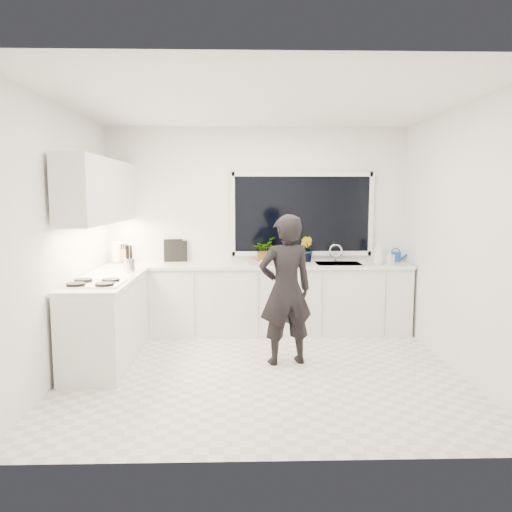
{
  "coord_description": "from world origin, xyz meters",
  "views": [
    {
      "loc": [
        -0.2,
        -4.96,
        1.82
      ],
      "look_at": [
        -0.05,
        0.4,
        1.15
      ],
      "focal_mm": 35.0,
      "sensor_mm": 36.0,
      "label": 1
    }
  ],
  "objects": [
    {
      "name": "upper_cabinets",
      "position": [
        -1.79,
        0.7,
        1.85
      ],
      "size": [
        0.34,
        2.1,
        0.7
      ],
      "primitive_type": "cube",
      "color": "white",
      "rests_on": "wall_left"
    },
    {
      "name": "wall_back",
      "position": [
        0.0,
        1.76,
        1.35
      ],
      "size": [
        4.0,
        0.02,
        2.7
      ],
      "primitive_type": "cube",
      "color": "white",
      "rests_on": "ground"
    },
    {
      "name": "countertop_left",
      "position": [
        -1.67,
        0.35,
        0.9
      ],
      "size": [
        0.62,
        1.6,
        0.04
      ],
      "primitive_type": "cube",
      "color": "silver",
      "rests_on": "base_cabinets_left"
    },
    {
      "name": "paper_towel_roll",
      "position": [
        -1.85,
        1.55,
        1.05
      ],
      "size": [
        0.12,
        0.12,
        0.26
      ],
      "primitive_type": "cylinder",
      "rotation": [
        0.0,
        0.0,
        -0.12
      ],
      "color": "white",
      "rests_on": "countertop_back"
    },
    {
      "name": "picture_frame_small",
      "position": [
        -1.13,
        1.69,
        1.07
      ],
      "size": [
        0.25,
        0.05,
        0.3
      ],
      "primitive_type": "cube",
      "rotation": [
        0.0,
        0.0,
        0.11
      ],
      "color": "black",
      "rests_on": "countertop_back"
    },
    {
      "name": "floor",
      "position": [
        0.0,
        0.0,
        -0.01
      ],
      "size": [
        4.0,
        3.5,
        0.02
      ],
      "primitive_type": "cube",
      "color": "beige",
      "rests_on": "ground"
    },
    {
      "name": "herb_plants",
      "position": [
        0.26,
        1.61,
        1.08
      ],
      "size": [
        0.85,
        0.38,
        0.33
      ],
      "color": "#26662D",
      "rests_on": "countertop_back"
    },
    {
      "name": "sink",
      "position": [
        1.05,
        1.45,
        0.87
      ],
      "size": [
        0.58,
        0.42,
        0.14
      ],
      "primitive_type": "cube",
      "color": "silver",
      "rests_on": "countertop_back"
    },
    {
      "name": "picture_frame_large",
      "position": [
        -1.05,
        1.69,
        1.06
      ],
      "size": [
        0.22,
        0.04,
        0.28
      ],
      "primitive_type": "cube",
      "rotation": [
        0.0,
        0.0,
        0.08
      ],
      "color": "black",
      "rests_on": "countertop_back"
    },
    {
      "name": "stovetop",
      "position": [
        -1.69,
        -0.0,
        0.94
      ],
      "size": [
        0.56,
        0.48,
        0.03
      ],
      "primitive_type": "cube",
      "color": "black",
      "rests_on": "countertop_left"
    },
    {
      "name": "base_cabinets_back",
      "position": [
        0.0,
        1.45,
        0.44
      ],
      "size": [
        3.92,
        0.58,
        0.88
      ],
      "primitive_type": "cube",
      "color": "white",
      "rests_on": "floor"
    },
    {
      "name": "knife_block",
      "position": [
        -1.74,
        1.59,
        1.03
      ],
      "size": [
        0.14,
        0.11,
        0.22
      ],
      "primitive_type": "cube",
      "rotation": [
        0.0,
        0.0,
        -0.05
      ],
      "color": "brown",
      "rests_on": "countertop_back"
    },
    {
      "name": "soap_bottles",
      "position": [
        1.57,
        1.3,
        1.07
      ],
      "size": [
        0.28,
        0.15,
        0.33
      ],
      "color": "#D8BF66",
      "rests_on": "countertop_back"
    },
    {
      "name": "wall_right",
      "position": [
        2.01,
        0.0,
        1.35
      ],
      "size": [
        0.02,
        3.5,
        2.7
      ],
      "primitive_type": "cube",
      "color": "white",
      "rests_on": "ground"
    },
    {
      "name": "pizza_tray",
      "position": [
        0.1,
        1.42,
        0.94
      ],
      "size": [
        0.46,
        0.36,
        0.03
      ],
      "primitive_type": "cube",
      "rotation": [
        0.0,
        0.0,
        0.07
      ],
      "color": "silver",
      "rests_on": "countertop_back"
    },
    {
      "name": "faucet",
      "position": [
        1.05,
        1.65,
        1.03
      ],
      "size": [
        0.03,
        0.03,
        0.22
      ],
      "primitive_type": "cylinder",
      "color": "silver",
      "rests_on": "countertop_back"
    },
    {
      "name": "ceiling",
      "position": [
        0.0,
        0.0,
        2.71
      ],
      "size": [
        4.0,
        3.5,
        0.02
      ],
      "primitive_type": "cube",
      "color": "white",
      "rests_on": "wall_back"
    },
    {
      "name": "countertop_back",
      "position": [
        0.0,
        1.44,
        0.9
      ],
      "size": [
        3.94,
        0.62,
        0.04
      ],
      "primitive_type": "cube",
      "color": "silver",
      "rests_on": "base_cabinets_back"
    },
    {
      "name": "wall_left",
      "position": [
        -2.01,
        0.0,
        1.35
      ],
      "size": [
        0.02,
        3.5,
        2.7
      ],
      "primitive_type": "cube",
      "color": "white",
      "rests_on": "ground"
    },
    {
      "name": "person",
      "position": [
        0.26,
        0.25,
        0.8
      ],
      "size": [
        0.66,
        0.51,
        1.61
      ],
      "primitive_type": "imported",
      "rotation": [
        0.0,
        0.0,
        3.38
      ],
      "color": "black",
      "rests_on": "floor"
    },
    {
      "name": "window",
      "position": [
        0.6,
        1.73,
        1.55
      ],
      "size": [
        1.8,
        0.02,
        1.0
      ],
      "primitive_type": "cube",
      "color": "black",
      "rests_on": "wall_back"
    },
    {
      "name": "pizza",
      "position": [
        0.1,
        1.42,
        0.95
      ],
      "size": [
        0.42,
        0.31,
        0.01
      ],
      "primitive_type": "cube",
      "rotation": [
        0.0,
        0.0,
        0.07
      ],
      "color": "#AB2A16",
      "rests_on": "pizza_tray"
    },
    {
      "name": "watering_can",
      "position": [
        1.85,
        1.61,
        0.98
      ],
      "size": [
        0.18,
        0.18,
        0.13
      ],
      "primitive_type": "cylinder",
      "rotation": [
        0.0,
        0.0,
        -0.36
      ],
      "color": "#1243B1",
      "rests_on": "countertop_back"
    },
    {
      "name": "utensil_crock",
      "position": [
        -1.51,
        0.8,
        1.0
      ],
      "size": [
        0.14,
        0.14,
        0.16
      ],
      "primitive_type": "cylinder",
      "rotation": [
        0.0,
        0.0,
        -0.11
      ],
      "color": "silver",
      "rests_on": "countertop_left"
    },
    {
      "name": "base_cabinets_left",
      "position": [
        -1.67,
        0.35,
        0.44
      ],
      "size": [
        0.58,
        1.6,
        0.88
      ],
      "primitive_type": "cube",
      "color": "white",
      "rests_on": "floor"
    }
  ]
}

